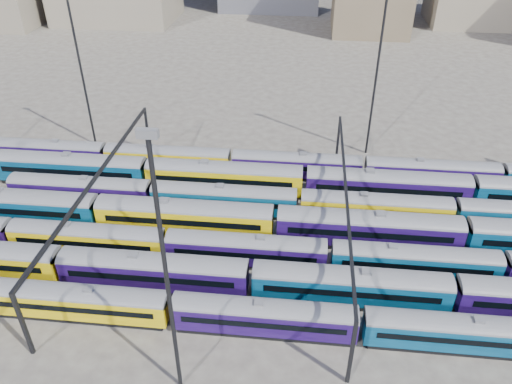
# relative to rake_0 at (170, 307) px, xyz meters

# --- Properties ---
(ground) EXTENTS (500.00, 500.00, 0.00)m
(ground) POSITION_rel_rake_0_xyz_m (7.52, 15.00, -2.42)
(ground) COLOR #423C37
(ground) RESTS_ON ground
(rake_0) EXTENTS (112.43, 2.74, 4.61)m
(rake_0) POSITION_rel_rake_0_xyz_m (0.00, 0.00, 0.00)
(rake_0) COLOR black
(rake_0) RESTS_ON ground
(rake_1) EXTENTS (147.53, 3.08, 5.19)m
(rake_1) POSITION_rel_rake_0_xyz_m (-3.10, 5.00, 0.31)
(rake_1) COLOR black
(rake_1) RESTS_ON ground
(rake_2) EXTENTS (133.13, 2.78, 4.67)m
(rake_2) POSITION_rel_rake_0_xyz_m (-12.71, 10.00, 0.04)
(rake_2) COLOR black
(rake_2) RESTS_ON ground
(rake_3) EXTENTS (135.28, 3.30, 5.57)m
(rake_3) POSITION_rel_rake_0_xyz_m (9.39, 15.00, 0.51)
(rake_3) COLOR black
(rake_3) RESTS_ON ground
(rake_4) EXTENTS (98.74, 2.89, 4.87)m
(rake_4) POSITION_rel_rake_0_xyz_m (22.06, 20.00, 0.14)
(rake_4) COLOR black
(rake_4) RESTS_ON ground
(rake_5) EXTENTS (134.98, 3.29, 5.55)m
(rake_5) POSITION_rel_rake_0_xyz_m (-9.87, 25.00, 0.50)
(rake_5) COLOR black
(rake_5) RESTS_ON ground
(rake_6) EXTENTS (135.92, 2.84, 4.77)m
(rake_6) POSITION_rel_rake_0_xyz_m (11.45, 30.00, 0.09)
(rake_6) COLOR black
(rake_6) RESTS_ON ground
(gantry_1) EXTENTS (0.35, 40.35, 8.03)m
(gantry_1) POSITION_rel_rake_0_xyz_m (-12.48, 15.00, 4.37)
(gantry_1) COLOR black
(gantry_1) RESTS_ON ground
(gantry_2) EXTENTS (0.35, 40.35, 8.03)m
(gantry_2) POSITION_rel_rake_0_xyz_m (17.52, 15.00, 4.37)
(gantry_2) COLOR black
(gantry_2) RESTS_ON ground
(mast_1) EXTENTS (1.40, 0.50, 25.60)m
(mast_1) POSITION_rel_rake_0_xyz_m (-22.48, 37.00, 11.55)
(mast_1) COLOR black
(mast_1) RESTS_ON ground
(mast_2) EXTENTS (1.40, 0.50, 25.60)m
(mast_2) POSITION_rel_rake_0_xyz_m (2.52, -7.00, 11.55)
(mast_2) COLOR black
(mast_2) RESTS_ON ground
(mast_3) EXTENTS (1.40, 0.50, 25.60)m
(mast_3) POSITION_rel_rake_0_xyz_m (22.52, 39.00, 11.55)
(mast_3) COLOR black
(mast_3) RESTS_ON ground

